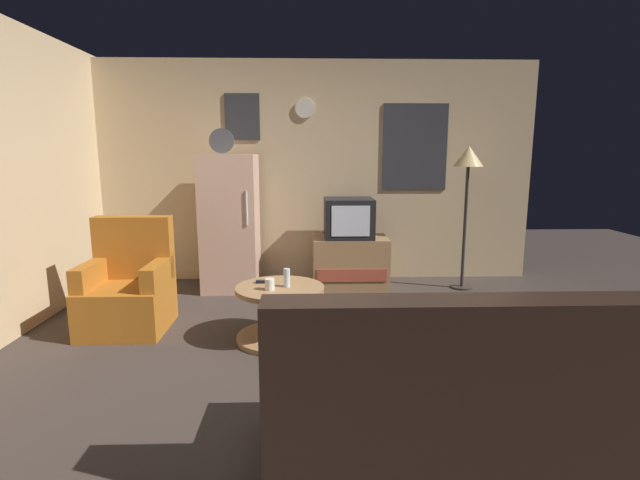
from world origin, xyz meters
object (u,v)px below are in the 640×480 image
coffee_table (280,313)px  remote_control (265,282)px  wine_glass (287,278)px  couch (442,405)px  tv_stand (350,262)px  standing_lamp (468,167)px  crt_tv (349,218)px  fridge (230,223)px  mug_ceramic_white (270,284)px  armchair (128,290)px

coffee_table → remote_control: 0.29m
wine_glass → couch: size_ratio=0.09×
tv_stand → remote_control: 1.67m
tv_stand → standing_lamp: (1.27, -0.08, 1.07)m
tv_stand → coffee_table: bearing=-114.8°
coffee_table → crt_tv: bearing=65.8°
tv_stand → coffee_table: tv_stand is taller
fridge → mug_ceramic_white: bearing=-71.3°
tv_stand → fridge: bearing=-179.2°
fridge → tv_stand: 1.42m
standing_lamp → coffee_table: 2.71m
coffee_table → couch: bearing=-61.8°
wine_glass → mug_ceramic_white: bearing=-147.6°
standing_lamp → couch: (-1.12, -3.09, -1.05)m
remote_control → couch: couch is taller
mug_ceramic_white → wine_glass: bearing=32.4°
tv_stand → remote_control: tv_stand is taller
mug_ceramic_white → fridge: bearing=108.7°
fridge → coffee_table: fridge is taller
fridge → standing_lamp: bearing=-1.4°
mug_ceramic_white → couch: 1.81m
fridge → remote_control: (0.49, -1.41, -0.29)m
tv_stand → mug_ceramic_white: (-0.79, -1.64, 0.21)m
fridge → tv_stand: fridge is taller
standing_lamp → remote_control: 2.66m
fridge → remote_control: 1.53m
tv_stand → standing_lamp: size_ratio=0.53×
couch → standing_lamp: bearing=70.1°
remote_control → couch: size_ratio=0.09×
crt_tv → couch: (0.18, -3.17, -0.48)m
tv_stand → mug_ceramic_white: size_ratio=9.33×
fridge → standing_lamp: (2.61, -0.07, 0.60)m
coffee_table → couch: size_ratio=0.42×
fridge → couch: fridge is taller
fridge → wine_glass: 1.69m
standing_lamp → couch: standing_lamp is taller
coffee_table → mug_ceramic_white: mug_ceramic_white is taller
wine_glass → couch: (0.81, -1.62, -0.21)m
crt_tv → remote_control: size_ratio=3.60×
standing_lamp → mug_ceramic_white: size_ratio=17.67×
crt_tv → standing_lamp: size_ratio=0.34×
tv_stand → armchair: (-2.05, -1.22, 0.05)m
tv_stand → crt_tv: size_ratio=1.56×
mug_ceramic_white → armchair: (-1.26, 0.41, -0.16)m
mug_ceramic_white → standing_lamp: bearing=37.0°
couch → remote_control: bearing=119.9°
wine_glass → fridge: bearing=114.0°
tv_stand → couch: size_ratio=0.49×
mug_ceramic_white → tv_stand: bearing=64.2°
tv_stand → couch: bearing=-87.2°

